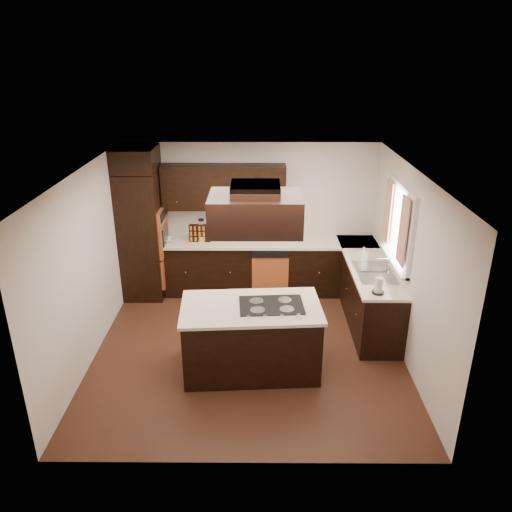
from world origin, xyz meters
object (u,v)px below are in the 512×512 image
spice_rack (200,233)px  island (251,339)px  range_hood (255,213)px  oven_column (142,235)px

spice_rack → island: bearing=-66.5°
island → spice_rack: (-0.88, 2.25, 0.63)m
range_hood → spice_rack: range_hood is taller
oven_column → range_hood: (1.88, -2.25, 1.10)m
oven_column → island: size_ratio=1.26×
oven_column → island: (1.82, -2.18, -0.62)m
oven_column → range_hood: 3.13m
oven_column → range_hood: bearing=-50.3°
island → range_hood: 1.72m
range_hood → spice_rack: size_ratio=3.01×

